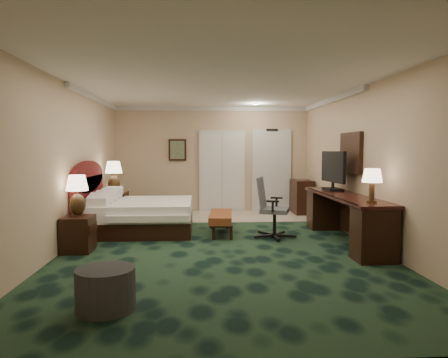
{
  "coord_description": "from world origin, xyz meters",
  "views": [
    {
      "loc": [
        -0.35,
        -6.63,
        1.61
      ],
      "look_at": [
        0.11,
        0.6,
        1.07
      ],
      "focal_mm": 32.0,
      "sensor_mm": 36.0,
      "label": 1
    }
  ],
  "objects": [
    {
      "name": "floor",
      "position": [
        0.0,
        0.0,
        0.0
      ],
      "size": [
        5.0,
        7.5,
        0.0
      ],
      "primitive_type": "cube",
      "color": "black",
      "rests_on": "ground"
    },
    {
      "name": "ceiling",
      "position": [
        0.0,
        0.0,
        2.7
      ],
      "size": [
        5.0,
        7.5,
        0.0
      ],
      "primitive_type": "cube",
      "color": "white",
      "rests_on": "wall_back"
    },
    {
      "name": "wall_back",
      "position": [
        0.0,
        3.75,
        1.35
      ],
      "size": [
        5.0,
        0.0,
        2.7
      ],
      "primitive_type": "cube",
      "color": "beige",
      "rests_on": "ground"
    },
    {
      "name": "wall_front",
      "position": [
        0.0,
        -3.75,
        1.35
      ],
      "size": [
        5.0,
        0.0,
        2.7
      ],
      "primitive_type": "cube",
      "color": "beige",
      "rests_on": "ground"
    },
    {
      "name": "wall_left",
      "position": [
        -2.5,
        0.0,
        1.35
      ],
      "size": [
        0.0,
        7.5,
        2.7
      ],
      "primitive_type": "cube",
      "color": "beige",
      "rests_on": "ground"
    },
    {
      "name": "wall_right",
      "position": [
        2.5,
        0.0,
        1.35
      ],
      "size": [
        0.0,
        7.5,
        2.7
      ],
      "primitive_type": "cube",
      "color": "beige",
      "rests_on": "ground"
    },
    {
      "name": "crown_molding",
      "position": [
        0.0,
        0.0,
        2.65
      ],
      "size": [
        5.0,
        7.5,
        0.1
      ],
      "primitive_type": null,
      "color": "silver",
      "rests_on": "wall_back"
    },
    {
      "name": "tile_patch",
      "position": [
        0.9,
        2.9,
        0.01
      ],
      "size": [
        3.2,
        1.7,
        0.01
      ],
      "primitive_type": "cube",
      "color": "beige",
      "rests_on": "ground"
    },
    {
      "name": "headboard",
      "position": [
        -2.44,
        1.0,
        0.7
      ],
      "size": [
        0.12,
        2.0,
        1.4
      ],
      "primitive_type": null,
      "color": "#440F07",
      "rests_on": "ground"
    },
    {
      "name": "entry_door",
      "position": [
        1.55,
        3.72,
        1.05
      ],
      "size": [
        1.02,
        0.06,
        2.18
      ],
      "primitive_type": "cube",
      "color": "silver",
      "rests_on": "ground"
    },
    {
      "name": "closet_doors",
      "position": [
        0.25,
        3.71,
        1.05
      ],
      "size": [
        1.2,
        0.06,
        2.1
      ],
      "primitive_type": "cube",
      "color": "silver",
      "rests_on": "ground"
    },
    {
      "name": "wall_art",
      "position": [
        -0.9,
        3.71,
        1.6
      ],
      "size": [
        0.45,
        0.06,
        0.55
      ],
      "primitive_type": "cube",
      "color": "#425E4E",
      "rests_on": "wall_back"
    },
    {
      "name": "wall_mirror",
      "position": [
        2.46,
        0.6,
        1.55
      ],
      "size": [
        0.05,
        0.95,
        0.75
      ],
      "primitive_type": "cube",
      "color": "white",
      "rests_on": "wall_right"
    },
    {
      "name": "bed",
      "position": [
        -1.45,
        1.23,
        0.3
      ],
      "size": [
        1.9,
        1.76,
        0.6
      ],
      "primitive_type": "cube",
      "color": "white",
      "rests_on": "ground"
    },
    {
      "name": "nightstand_near",
      "position": [
        -2.26,
        -0.29,
        0.28
      ],
      "size": [
        0.45,
        0.51,
        0.56
      ],
      "primitive_type": "cube",
      "color": "black",
      "rests_on": "ground"
    },
    {
      "name": "nightstand_far",
      "position": [
        -2.21,
        2.22,
        0.33
      ],
      "size": [
        0.53,
        0.61,
        0.67
      ],
      "primitive_type": "cube",
      "color": "black",
      "rests_on": "ground"
    },
    {
      "name": "lamp_near",
      "position": [
        -2.27,
        -0.24,
        0.88
      ],
      "size": [
        0.38,
        0.38,
        0.65
      ],
      "primitive_type": null,
      "rotation": [
        0.0,
        0.0,
        -0.1
      ],
      "color": "black",
      "rests_on": "nightstand_near"
    },
    {
      "name": "lamp_far",
      "position": [
        -2.2,
        2.16,
        1.01
      ],
      "size": [
        0.38,
        0.38,
        0.69
      ],
      "primitive_type": null,
      "rotation": [
        0.0,
        0.0,
        -0.03
      ],
      "color": "black",
      "rests_on": "nightstand_far"
    },
    {
      "name": "bed_bench",
      "position": [
        0.07,
        0.88,
        0.2
      ],
      "size": [
        0.51,
        1.22,
        0.4
      ],
      "primitive_type": "cube",
      "rotation": [
        0.0,
        0.0,
        -0.08
      ],
      "color": "brown",
      "rests_on": "ground"
    },
    {
      "name": "ottoman",
      "position": [
        -1.29,
        -2.65,
        0.21
      ],
      "size": [
        0.71,
        0.71,
        0.42
      ],
      "primitive_type": "cylinder",
      "rotation": [
        0.0,
        0.0,
        0.21
      ],
      "color": "#2E2E2F",
      "rests_on": "ground"
    },
    {
      "name": "desk",
      "position": [
        2.17,
        0.09,
        0.41
      ],
      "size": [
        0.62,
        2.88,
        0.83
      ],
      "primitive_type": "cube",
      "color": "black",
      "rests_on": "ground"
    },
    {
      "name": "tv",
      "position": [
        2.19,
        0.76,
        1.2
      ],
      "size": [
        0.17,
        0.96,
        0.75
      ],
      "primitive_type": "cube",
      "rotation": [
        0.0,
        0.0,
        0.09
      ],
      "color": "black",
      "rests_on": "desk"
    },
    {
      "name": "desk_lamp",
      "position": [
        2.19,
        -0.94,
        1.08
      ],
      "size": [
        0.37,
        0.37,
        0.51
      ],
      "primitive_type": null,
      "rotation": [
        0.0,
        0.0,
        -0.33
      ],
      "color": "black",
      "rests_on": "desk"
    },
    {
      "name": "desk_chair",
      "position": [
        1.02,
        0.49,
        0.55
      ],
      "size": [
        0.8,
        0.77,
        1.1
      ],
      "primitive_type": null,
      "rotation": [
        0.0,
        0.0,
        -0.32
      ],
      "color": "#4D4C58",
      "rests_on": "ground"
    },
    {
      "name": "minibar",
      "position": [
        2.23,
        3.2,
        0.42
      ],
      "size": [
        0.44,
        0.8,
        0.84
      ],
      "primitive_type": "cube",
      "color": "black",
      "rests_on": "ground"
    }
  ]
}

